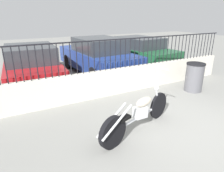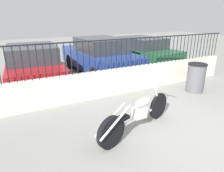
% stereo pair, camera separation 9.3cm
% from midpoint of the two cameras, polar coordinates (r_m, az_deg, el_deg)
% --- Properties ---
extents(ground_plane, '(40.00, 40.00, 0.00)m').
position_cam_midpoint_polar(ground_plane, '(4.77, 21.69, -11.27)').
color(ground_plane, gray).
extents(low_wall, '(8.19, 0.18, 0.80)m').
position_cam_midpoint_polar(low_wall, '(6.36, 4.98, 1.85)').
color(low_wall, beige).
rests_on(low_wall, ground_plane).
extents(fence_railing, '(8.19, 0.04, 0.89)m').
position_cam_midpoint_polar(fence_railing, '(6.13, 5.26, 10.55)').
color(fence_railing, black).
rests_on(fence_railing, low_wall).
extents(motorcycle_silver, '(2.17, 0.88, 1.28)m').
position_cam_midpoint_polar(motorcycle_silver, '(4.16, 7.19, -8.36)').
color(motorcycle_silver, black).
rests_on(motorcycle_silver, ground_plane).
extents(trash_bin, '(0.57, 0.57, 0.91)m').
position_cam_midpoint_polar(trash_bin, '(6.89, 23.20, 2.22)').
color(trash_bin, '#56565B').
rests_on(trash_bin, ground_plane).
extents(car_red, '(1.97, 4.25, 1.35)m').
position_cam_midpoint_polar(car_red, '(7.77, -21.23, 5.99)').
color(car_red, black).
rests_on(car_red, ground_plane).
extents(car_blue, '(2.02, 4.40, 1.47)m').
position_cam_midpoint_polar(car_blue, '(8.42, -3.27, 8.64)').
color(car_blue, black).
rests_on(car_blue, ground_plane).
extents(car_green, '(2.13, 4.56, 1.33)m').
position_cam_midpoint_polar(car_green, '(10.05, 7.95, 9.97)').
color(car_green, black).
rests_on(car_green, ground_plane).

